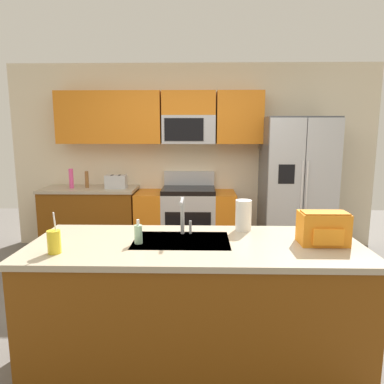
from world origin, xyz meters
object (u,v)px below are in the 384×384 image
at_px(toaster, 116,182).
at_px(bottle_pink, 71,178).
at_px(pepper_mill, 87,179).
at_px(sink_faucet, 183,213).
at_px(paper_towel_roll, 243,215).
at_px(backpack, 323,227).
at_px(refrigerator, 296,187).
at_px(drink_cup_yellow, 54,242).
at_px(soap_dispenser, 138,234).
at_px(range_oven, 186,220).

bearing_deg(toaster, bottle_pink, 179.72).
height_order(pepper_mill, bottle_pink, bottle_pink).
height_order(toaster, sink_faucet, sink_faucet).
relative_size(pepper_mill, sink_faucet, 0.81).
bearing_deg(sink_faucet, paper_towel_roll, 15.72).
xyz_separation_m(pepper_mill, backpack, (2.40, -2.43, 0.00)).
xyz_separation_m(refrigerator, bottle_pink, (-3.05, 0.02, 0.11)).
xyz_separation_m(refrigerator, backpack, (-0.44, -2.36, 0.09)).
distance_m(drink_cup_yellow, backpack, 1.79).
height_order(drink_cup_yellow, paper_towel_roll, drink_cup_yellow).
relative_size(bottle_pink, paper_towel_roll, 1.11).
distance_m(soap_dispenser, backpack, 1.27).
distance_m(range_oven, drink_cup_yellow, 2.81).
height_order(refrigerator, sink_faucet, refrigerator).
relative_size(range_oven, backpack, 4.25).
xyz_separation_m(toaster, drink_cup_yellow, (0.22, -2.60, -0.01)).
xyz_separation_m(toaster, backpack, (1.99, -2.38, 0.03)).
height_order(refrigerator, bottle_pink, refrigerator).
bearing_deg(sink_faucet, range_oven, 91.76).
relative_size(toaster, pepper_mill, 1.23).
distance_m(range_oven, refrigerator, 1.56).
distance_m(toaster, backpack, 3.10).
bearing_deg(refrigerator, sink_faucet, -123.32).
xyz_separation_m(sink_faucet, soap_dispenser, (-0.30, -0.22, -0.10)).
relative_size(refrigerator, sink_faucet, 6.56).
xyz_separation_m(refrigerator, pepper_mill, (-2.85, 0.07, 0.09)).
xyz_separation_m(refrigerator, sink_faucet, (-1.42, -2.15, 0.14)).
bearing_deg(backpack, range_oven, 113.19).
bearing_deg(backpack, paper_towel_roll, 146.61).
xyz_separation_m(pepper_mill, paper_towel_roll, (1.90, -2.09, 0.01)).
bearing_deg(sink_faucet, refrigerator, 56.68).
bearing_deg(toaster, pepper_mill, 173.12).
bearing_deg(sink_faucet, bottle_pink, 126.85).
distance_m(pepper_mill, sink_faucet, 2.64).
height_order(refrigerator, soap_dispenser, refrigerator).
distance_m(refrigerator, drink_cup_yellow, 3.40).
xyz_separation_m(sink_faucet, backpack, (0.97, -0.20, -0.05)).
bearing_deg(soap_dispenser, range_oven, 84.62).
bearing_deg(backpack, sink_faucet, 168.23).
xyz_separation_m(range_oven, soap_dispenser, (-0.23, -2.45, 0.53)).
relative_size(soap_dispenser, backpack, 0.53).
bearing_deg(backpack, pepper_mill, 134.75).
xyz_separation_m(pepper_mill, sink_faucet, (1.43, -2.22, 0.05)).
bearing_deg(pepper_mill, sink_faucet, -57.20).
relative_size(sink_faucet, soap_dispenser, 1.66).
xyz_separation_m(range_oven, backpack, (1.04, -2.43, 0.57)).
distance_m(sink_faucet, backpack, 0.99).
bearing_deg(backpack, toaster, 129.95).
bearing_deg(toaster, paper_towel_roll, -54.00).
bearing_deg(sink_faucet, backpack, -11.77).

